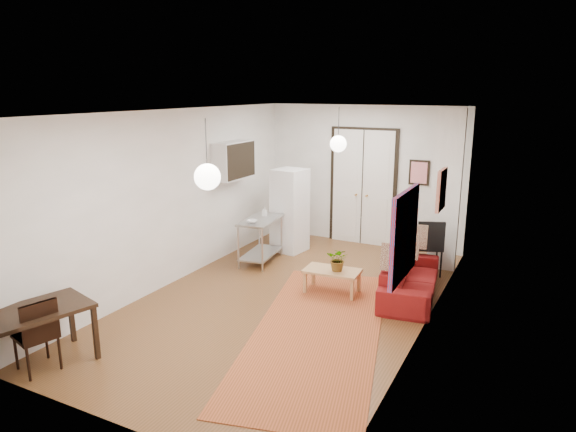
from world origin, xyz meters
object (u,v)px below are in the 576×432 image
at_px(black_side_chair, 430,240).
at_px(fridge, 290,210).
at_px(dining_table, 30,317).
at_px(dining_chair_far, 41,326).
at_px(dining_chair_near, 41,326).
at_px(sofa, 410,278).
at_px(kitchen_counter, 261,235).
at_px(coffee_table, 332,273).

bearing_deg(black_side_chair, fridge, -21.36).
bearing_deg(dining_table, dining_chair_far, 54.59).
relative_size(dining_chair_near, dining_chair_far, 1.00).
height_order(sofa, black_side_chair, black_side_chair).
distance_m(sofa, dining_table, 5.40).
distance_m(kitchen_counter, dining_chair_near, 4.47).
distance_m(fridge, dining_chair_far, 5.39).
height_order(dining_table, black_side_chair, black_side_chair).
height_order(coffee_table, fridge, fridge).
height_order(sofa, dining_chair_near, dining_chair_near).
height_order(dining_chair_far, black_side_chair, black_side_chair).
height_order(coffee_table, dining_table, dining_table).
bearing_deg(coffee_table, fridge, 133.58).
relative_size(dining_table, dining_chair_far, 1.63).
bearing_deg(dining_chair_far, fridge, -169.71).
distance_m(kitchen_counter, black_side_chair, 3.09).
xyz_separation_m(coffee_table, fridge, (-1.62, 1.71, 0.50)).
relative_size(coffee_table, dining_chair_far, 1.01).
distance_m(fridge, dining_table, 5.48).
height_order(sofa, fridge, fridge).
bearing_deg(sofa, black_side_chair, -9.07).
relative_size(dining_table, black_side_chair, 1.46).
bearing_deg(dining_table, fridge, 83.40).
distance_m(sofa, dining_chair_near, 5.29).
distance_m(kitchen_counter, dining_table, 4.57).
xyz_separation_m(kitchen_counter, fridge, (0.17, 0.89, 0.30)).
bearing_deg(sofa, coffee_table, 103.54).
relative_size(sofa, dining_chair_near, 2.21).
xyz_separation_m(coffee_table, dining_table, (-2.25, -3.73, 0.30)).
bearing_deg(sofa, fridge, 57.68).
xyz_separation_m(kitchen_counter, dining_chair_far, (-0.40, -4.46, -0.01)).
distance_m(dining_table, dining_chair_far, 0.17).
bearing_deg(dining_chair_far, sofa, 157.16).
distance_m(coffee_table, dining_chair_far, 4.25).
bearing_deg(black_side_chair, dining_chair_far, 36.47).
bearing_deg(kitchen_counter, black_side_chair, 8.80).
bearing_deg(dining_chair_far, black_side_chair, 164.20).
relative_size(coffee_table, dining_chair_near, 1.01).
xyz_separation_m(sofa, kitchen_counter, (-2.94, 0.36, 0.24)).
xyz_separation_m(fridge, dining_table, (-0.63, -5.44, -0.19)).
xyz_separation_m(sofa, dining_table, (-3.40, -4.19, 0.35)).
xyz_separation_m(dining_table, dining_chair_far, (0.06, 0.09, -0.13)).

